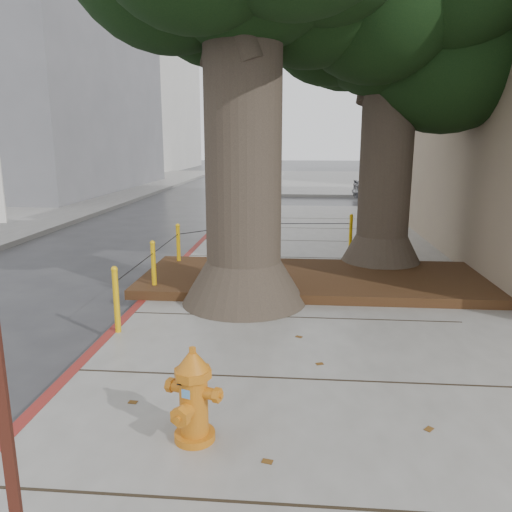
{
  "coord_description": "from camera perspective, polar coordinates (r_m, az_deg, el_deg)",
  "views": [
    {
      "loc": [
        0.57,
        -5.15,
        2.74
      ],
      "look_at": [
        -0.04,
        1.95,
        1.1
      ],
      "focal_mm": 35.0,
      "sensor_mm": 36.0,
      "label": 1
    }
  ],
  "objects": [
    {
      "name": "bollard_ring",
      "position": [
        9.85,
        -3.6,
        0.77
      ],
      "size": [
        3.79,
        5.39,
        0.95
      ],
      "color": "#EDB30D",
      "rests_on": "sidewalk_main"
    },
    {
      "name": "curb_red",
      "position": [
        8.5,
        -13.05,
        -5.66
      ],
      "size": [
        0.14,
        26.0,
        0.16
      ],
      "primitive_type": "cube",
      "color": "maroon",
      "rests_on": "ground"
    },
    {
      "name": "planter_bed",
      "position": [
        9.39,
        6.74,
        -2.62
      ],
      "size": [
        6.4,
        2.6,
        0.16
      ],
      "primitive_type": "cube",
      "color": "black",
      "rests_on": "sidewalk_main"
    },
    {
      "name": "building_far_grey",
      "position": [
        31.47,
        -26.09,
        17.66
      ],
      "size": [
        12.0,
        16.0,
        12.0
      ],
      "primitive_type": "cube",
      "color": "slate",
      "rests_on": "ground"
    },
    {
      "name": "sidewalk_far",
      "position": [
        35.66,
        13.81,
        8.31
      ],
      "size": [
        16.0,
        20.0,
        0.15
      ],
      "primitive_type": "cube",
      "color": "slate",
      "rests_on": "ground"
    },
    {
      "name": "tree_far",
      "position": [
        10.91,
        17.3,
        24.48
      ],
      "size": [
        4.5,
        3.8,
        7.17
      ],
      "color": "#4C3F33",
      "rests_on": "sidewalk_main"
    },
    {
      "name": "car_dark",
      "position": [
        26.95,
        -22.98,
        7.25
      ],
      "size": [
        1.68,
        3.73,
        1.06
      ],
      "primitive_type": "imported",
      "rotation": [
        0.0,
        0.0,
        0.05
      ],
      "color": "black",
      "rests_on": "ground"
    },
    {
      "name": "fire_hydrant",
      "position": [
        4.55,
        -7.19,
        -15.56
      ],
      "size": [
        0.46,
        0.46,
        0.88
      ],
      "rotation": [
        0.0,
        0.0,
        -0.32
      ],
      "color": "orange",
      "rests_on": "sidewalk_main"
    },
    {
      "name": "building_far_white",
      "position": [
        53.35,
        -15.06,
        17.66
      ],
      "size": [
        12.0,
        18.0,
        15.0
      ],
      "primitive_type": "cube",
      "color": "silver",
      "rests_on": "ground"
    },
    {
      "name": "ground",
      "position": [
        5.86,
        -1.32,
        -14.92
      ],
      "size": [
        140.0,
        140.0,
        0.0
      ],
      "primitive_type": "plane",
      "color": "#28282B",
      "rests_on": "ground"
    },
    {
      "name": "car_silver",
      "position": [
        24.59,
        15.66,
        7.67
      ],
      "size": [
        4.01,
        1.77,
        1.34
      ],
      "primitive_type": "imported",
      "rotation": [
        0.0,
        0.0,
        1.62
      ],
      "color": "#959599",
      "rests_on": "ground"
    }
  ]
}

